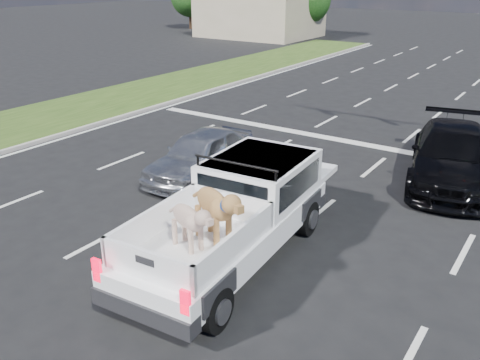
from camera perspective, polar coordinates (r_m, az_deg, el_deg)
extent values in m
plane|color=black|center=(10.95, -9.22, -9.14)|extent=(160.00, 160.00, 0.00)
cube|color=silver|center=(18.24, -8.60, 3.97)|extent=(0.12, 60.00, 0.01)
cube|color=silver|center=(16.18, 0.63, 1.84)|extent=(0.12, 60.00, 0.01)
cube|color=silver|center=(14.69, 12.10, -0.87)|extent=(0.12, 60.00, 0.01)
cube|color=silver|center=(20.72, -15.94, 5.58)|extent=(0.15, 60.00, 0.01)
cube|color=silver|center=(18.79, 11.91, 4.29)|extent=(17.00, 0.45, 0.01)
cube|color=#273F13|center=(22.79, -20.43, 6.62)|extent=(5.00, 60.00, 0.10)
cube|color=#9D9790|center=(20.89, -16.41, 5.84)|extent=(0.15, 60.00, 0.14)
cube|color=tan|center=(50.40, 2.22, 18.30)|extent=(10.00, 8.00, 4.40)
cylinder|color=#332114|center=(57.92, -5.52, 17.62)|extent=(0.44, 0.44, 2.16)
cylinder|color=#332114|center=(54.33, -0.37, 17.42)|extent=(0.44, 0.44, 2.16)
cylinder|color=#332114|center=(50.27, 7.51, 16.85)|extent=(0.44, 0.44, 2.16)
sphere|color=#10360E|center=(50.11, 7.65, 19.37)|extent=(4.20, 4.20, 4.20)
cylinder|color=black|center=(9.78, -12.27, -10.75)|extent=(0.36, 0.83, 0.81)
cylinder|color=black|center=(8.82, -2.87, -14.27)|extent=(0.36, 0.83, 0.81)
cylinder|color=black|center=(12.57, -0.37, -2.39)|extent=(0.36, 0.83, 0.81)
cylinder|color=black|center=(11.84, 7.46, -4.23)|extent=(0.36, 0.83, 0.81)
cube|color=white|center=(10.53, -1.24, -5.75)|extent=(2.45, 5.80, 0.56)
cube|color=white|center=(11.28, 2.21, 0.34)|extent=(2.14, 2.60, 0.92)
cube|color=black|center=(10.29, -0.93, -1.68)|extent=(1.65, 0.16, 0.66)
cylinder|color=black|center=(10.16, -0.54, 1.91)|extent=(1.92, 0.20, 0.05)
cube|color=black|center=(9.50, -5.18, -7.50)|extent=(2.10, 2.86, 0.06)
cube|color=white|center=(9.84, -9.61, -4.56)|extent=(0.29, 2.72, 0.56)
cube|color=white|center=(8.91, -0.40, -7.24)|extent=(0.29, 2.72, 0.56)
cube|color=white|center=(8.45, -10.40, -9.44)|extent=(1.90, 0.23, 0.56)
cube|color=red|center=(8.99, -15.75, -9.72)|extent=(0.18, 0.08, 0.43)
cube|color=red|center=(7.96, -6.14, -13.50)|extent=(0.18, 0.08, 0.43)
cube|color=black|center=(8.77, -10.70, -14.04)|extent=(2.07, 0.47, 0.32)
imported|color=silver|center=(14.94, -4.40, 2.88)|extent=(1.94, 4.27, 1.42)
imported|color=black|center=(15.79, 22.71, 2.57)|extent=(3.36, 5.82, 1.59)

